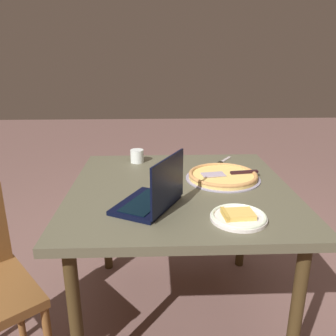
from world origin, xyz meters
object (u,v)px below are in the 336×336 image
at_px(laptop, 154,196).
at_px(pizza_plate, 238,217).
at_px(drink_cup, 137,156).
at_px(dining_table, 180,201).
at_px(pizza_tray, 223,176).
at_px(table_knife, 221,162).

relative_size(laptop, pizza_plate, 1.61).
height_order(pizza_plate, drink_cup, drink_cup).
bearing_deg(laptop, pizza_plate, -20.56).
bearing_deg(pizza_plate, laptop, 159.44).
bearing_deg(dining_table, drink_cup, 119.71).
xyz_separation_m(dining_table, pizza_tray, (0.23, 0.10, 0.10)).
bearing_deg(pizza_tray, pizza_plate, -93.33).
bearing_deg(pizza_tray, table_knife, 81.71).
bearing_deg(pizza_tray, laptop, -137.12).
relative_size(pizza_plate, table_knife, 1.12).
distance_m(laptop, pizza_tray, 0.49).
height_order(laptop, table_knife, laptop).
bearing_deg(laptop, drink_cup, 98.90).
xyz_separation_m(dining_table, laptop, (-0.13, -0.24, 0.13)).
xyz_separation_m(pizza_tray, drink_cup, (-0.46, 0.31, 0.02)).
bearing_deg(pizza_plate, dining_table, 119.24).
xyz_separation_m(pizza_tray, table_knife, (0.04, 0.27, -0.01)).
bearing_deg(dining_table, table_knife, 54.11).
height_order(pizza_tray, table_knife, pizza_tray).
relative_size(dining_table, laptop, 3.05).
relative_size(laptop, drink_cup, 4.57).
bearing_deg(table_knife, pizza_plate, -95.19).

